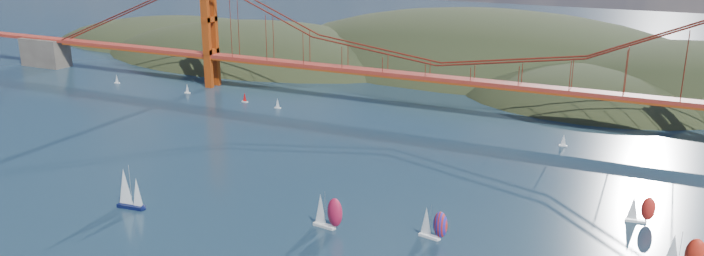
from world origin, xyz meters
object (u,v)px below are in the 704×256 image
at_px(racer_0, 327,211).
at_px(sloop_navy, 129,189).
at_px(racer_2, 683,254).
at_px(racer_3, 640,208).
at_px(racer_rwb, 433,223).

bearing_deg(racer_0, sloop_navy, -159.67).
bearing_deg(sloop_navy, racer_0, 6.34).
relative_size(sloop_navy, racer_0, 1.27).
distance_m(sloop_navy, racer_2, 149.92).
bearing_deg(racer_0, racer_3, 35.99).
bearing_deg(racer_rwb, racer_3, 45.96).
bearing_deg(sloop_navy, racer_rwb, 6.36).
height_order(racer_0, racer_3, racer_0).
distance_m(racer_0, racer_2, 89.61).
relative_size(sloop_navy, racer_3, 1.53).
xyz_separation_m(sloop_navy, racer_rwb, (87.31, 19.04, -1.49)).
relative_size(sloop_navy, racer_rwb, 1.43).
height_order(sloop_navy, racer_0, sloop_navy).
bearing_deg(racer_2, racer_3, 109.98).
height_order(sloop_navy, racer_3, sloop_navy).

